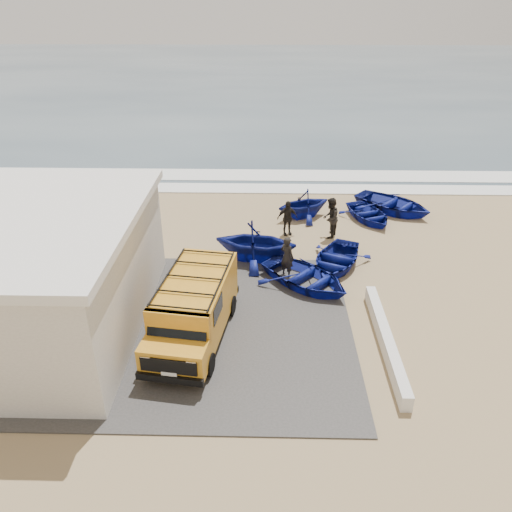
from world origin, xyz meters
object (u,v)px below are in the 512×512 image
object	(u,v)px
van	(194,307)
boat_near_left	(305,277)
boat_far_right	(393,204)
boat_far_left	(304,204)
fisherman_front	(287,257)
building	(20,273)
boat_mid_right	(369,214)
boat_mid_left	(256,242)
fisherman_middle	(330,218)
boat_near_right	(336,259)
fisherman_back	(287,218)
parapet	(386,340)

from	to	relation	value
van	boat_near_left	size ratio (longest dim) A/B	1.38
van	boat_far_right	size ratio (longest dim) A/B	1.30
boat_far_left	fisherman_front	size ratio (longest dim) A/B	1.61
building	boat_mid_right	world-z (taller)	building
building	boat_mid_left	size ratio (longest dim) A/B	2.63
boat_mid_right	boat_far_right	xyz separation A→B (m)	(1.52, 1.22, 0.10)
van	fisherman_middle	xyz separation A→B (m)	(5.50, 8.04, -0.22)
fisherman_front	boat_mid_left	bearing A→B (deg)	-2.74
boat_near_right	fisherman_middle	size ratio (longest dim) A/B	1.82
boat_near_left	van	bearing A→B (deg)	173.07
boat_near_left	boat_near_right	size ratio (longest dim) A/B	1.10
boat_far_left	fisherman_back	world-z (taller)	fisherman_back
fisherman_back	building	bearing A→B (deg)	-157.49
fisherman_front	fisherman_middle	world-z (taller)	fisherman_middle
van	boat_near_right	world-z (taller)	van
building	boat_near_right	bearing A→B (deg)	21.45
boat_far_left	building	bearing A→B (deg)	-72.71
van	fisherman_front	bearing A→B (deg)	60.04
boat_near_left	parapet	bearing A→B (deg)	-104.70
fisherman_back	boat_mid_left	bearing A→B (deg)	-135.06
boat_mid_right	boat_far_left	size ratio (longest dim) A/B	1.13
boat_far_left	boat_far_right	distance (m)	5.00
parapet	boat_far_left	distance (m)	11.06
parapet	boat_mid_left	world-z (taller)	boat_mid_left
boat_near_right	fisherman_back	size ratio (longest dim) A/B	2.08
fisherman_front	boat_mid_right	bearing A→B (deg)	-85.37
boat_mid_right	boat_far_left	xyz separation A→B (m)	(-3.39, 0.33, 0.43)
parapet	boat_far_right	xyz separation A→B (m)	(2.78, 11.73, 0.17)
fisherman_front	fisherman_middle	bearing A→B (deg)	-77.94
building	van	bearing A→B (deg)	-5.24
boat_near_right	building	bearing A→B (deg)	-134.85
parapet	van	world-z (taller)	van
fisherman_back	boat_near_left	bearing A→B (deg)	-99.78
boat_near_right	boat_far_right	bearing A→B (deg)	82.18
boat_mid_right	boat_far_right	bearing A→B (deg)	17.28
boat_near_left	boat_far_left	world-z (taller)	boat_far_left
boat_mid_left	boat_mid_right	bearing A→B (deg)	-42.48
fisherman_back	boat_far_left	bearing A→B (deg)	49.53
fisherman_back	parapet	bearing A→B (deg)	-87.45
boat_near_right	boat_far_right	xyz separation A→B (m)	(3.82, 6.23, 0.06)
parapet	van	xyz separation A→B (m)	(-6.50, 0.45, 0.94)
fisherman_middle	fisherman_back	size ratio (longest dim) A/B	1.14
boat_mid_right	fisherman_middle	xyz separation A→B (m)	(-2.26, -2.02, 0.66)
building	boat_far_right	xyz separation A→B (m)	(15.28, 10.73, -1.72)
boat_far_right	boat_mid_right	bearing A→B (deg)	169.44
boat_far_left	fisherman_middle	size ratio (longest dim) A/B	1.46
van	boat_far_left	size ratio (longest dim) A/B	1.89
van	fisherman_back	bearing A→B (deg)	75.58
boat_mid_left	fisherman_front	distance (m)	1.88
parapet	boat_mid_left	bearing A→B (deg)	127.16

